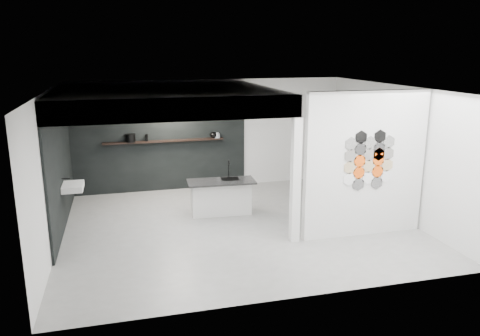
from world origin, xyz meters
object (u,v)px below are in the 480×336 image
at_px(stockpot, 130,138).
at_px(utensil_cup, 129,140).
at_px(partition_panel, 365,165).
at_px(bottle_dark, 147,138).
at_px(kitchen_island, 221,196).
at_px(glass_bowl, 217,136).
at_px(kettle, 214,135).
at_px(wall_basin, 73,187).
at_px(glass_vase, 217,135).

distance_m(stockpot, utensil_cup, 0.06).
height_order(partition_panel, utensil_cup, partition_panel).
relative_size(partition_panel, utensil_cup, 25.01).
relative_size(stockpot, bottle_dark, 1.43).
bearing_deg(kitchen_island, glass_bowl, 83.41).
height_order(kettle, utensil_cup, kettle).
distance_m(partition_panel, glass_bowl, 4.39).
height_order(stockpot, bottle_dark, stockpot).
bearing_deg(stockpot, glass_bowl, 0.00).
distance_m(wall_basin, glass_vase, 4.01).
height_order(kitchen_island, utensil_cup, utensil_cup).
bearing_deg(kettle, glass_bowl, -16.77).
xyz_separation_m(kitchen_island, bottle_dark, (-1.43, 2.04, 1.01)).
distance_m(kitchen_island, stockpot, 2.92).
bearing_deg(bottle_dark, stockpot, 180.00).
relative_size(kitchen_island, glass_bowl, 9.50).
distance_m(partition_panel, bottle_dark, 5.46).
height_order(stockpot, kettle, stockpot).
bearing_deg(wall_basin, utensil_cup, 60.33).
bearing_deg(wall_basin, partition_panel, -18.23).
height_order(partition_panel, stockpot, partition_panel).
height_order(bottle_dark, utensil_cup, bottle_dark).
bearing_deg(partition_panel, glass_vase, 118.23).
bearing_deg(glass_bowl, kettle, 180.00).
relative_size(kettle, bottle_dark, 1.10).
relative_size(partition_panel, kitchen_island, 1.88).
relative_size(wall_basin, glass_bowl, 3.82).
xyz_separation_m(kitchen_island, utensil_cup, (-1.87, 2.04, 0.98)).
relative_size(wall_basin, stockpot, 2.49).
relative_size(wall_basin, utensil_cup, 5.36).
relative_size(wall_basin, kettle, 3.23).
bearing_deg(wall_basin, glass_vase, 31.35).
height_order(wall_basin, stockpot, stockpot).
bearing_deg(glass_bowl, glass_vase, 180.00).
distance_m(kitchen_island, glass_vase, 2.30).
xyz_separation_m(wall_basin, glass_bowl, (3.39, 2.07, 0.53)).
bearing_deg(glass_bowl, stockpot, 180.00).
bearing_deg(stockpot, kitchen_island, -48.23).
relative_size(wall_basin, kitchen_island, 0.40).
height_order(wall_basin, bottle_dark, bottle_dark).
distance_m(wall_basin, utensil_cup, 2.43).
relative_size(partition_panel, stockpot, 11.63).
xyz_separation_m(kettle, glass_vase, (0.08, 0.00, -0.01)).
relative_size(stockpot, glass_bowl, 1.53).
relative_size(partition_panel, glass_bowl, 17.85).
distance_m(partition_panel, stockpot, 5.74).
xyz_separation_m(partition_panel, kitchen_island, (-2.42, 1.82, -1.00)).
bearing_deg(glass_vase, stockpot, 180.00).
relative_size(kitchen_island, utensil_cup, 13.31).
distance_m(kitchen_island, kettle, 2.29).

